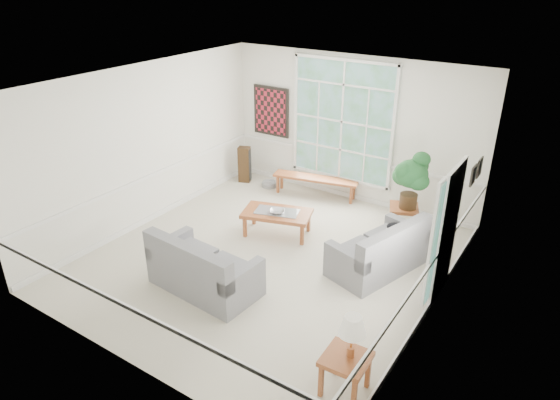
# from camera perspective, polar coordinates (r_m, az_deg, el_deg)

# --- Properties ---
(floor) EXTENTS (5.50, 6.00, 0.01)m
(floor) POSITION_cam_1_polar(r_m,az_deg,el_deg) (8.59, -1.30, -6.70)
(floor) COLOR beige
(floor) RESTS_ON ground
(ceiling) EXTENTS (5.50, 6.00, 0.02)m
(ceiling) POSITION_cam_1_polar(r_m,az_deg,el_deg) (7.44, -1.53, 13.32)
(ceiling) COLOR white
(ceiling) RESTS_ON ground
(wall_back) EXTENTS (5.50, 0.02, 3.00)m
(wall_back) POSITION_cam_1_polar(r_m,az_deg,el_deg) (10.35, 8.16, 7.96)
(wall_back) COLOR white
(wall_back) RESTS_ON ground
(wall_front) EXTENTS (5.50, 0.02, 3.00)m
(wall_front) POSITION_cam_1_polar(r_m,az_deg,el_deg) (5.95, -18.16, -6.91)
(wall_front) COLOR white
(wall_front) RESTS_ON ground
(wall_left) EXTENTS (0.02, 6.00, 3.00)m
(wall_left) POSITION_cam_1_polar(r_m,az_deg,el_deg) (9.63, -15.08, 6.00)
(wall_left) COLOR white
(wall_left) RESTS_ON ground
(wall_right) EXTENTS (0.02, 6.00, 3.00)m
(wall_right) POSITION_cam_1_polar(r_m,az_deg,el_deg) (6.85, 17.90, -2.42)
(wall_right) COLOR white
(wall_right) RESTS_ON ground
(window_back) EXTENTS (2.30, 0.08, 2.40)m
(window_back) POSITION_cam_1_polar(r_m,az_deg,el_deg) (10.35, 7.11, 8.90)
(window_back) COLOR white
(window_back) RESTS_ON wall_back
(entry_door) EXTENTS (0.08, 0.90, 2.10)m
(entry_door) POSITION_cam_1_polar(r_m,az_deg,el_deg) (7.59, 18.48, -3.57)
(entry_door) COLOR white
(entry_door) RESTS_ON floor
(door_sidelight) EXTENTS (0.08, 0.26, 1.90)m
(door_sidelight) POSITION_cam_1_polar(r_m,az_deg,el_deg) (7.00, 17.14, -4.98)
(door_sidelight) COLOR white
(door_sidelight) RESTS_ON wall_right
(wall_art) EXTENTS (0.90, 0.06, 1.10)m
(wall_art) POSITION_cam_1_polar(r_m,az_deg,el_deg) (11.21, -1.04, 10.10)
(wall_art) COLOR #58141D
(wall_art) RESTS_ON wall_back
(wall_frame_near) EXTENTS (0.04, 0.26, 0.32)m
(wall_frame_near) POSITION_cam_1_polar(r_m,az_deg,el_deg) (8.41, 21.16, 2.67)
(wall_frame_near) COLOR black
(wall_frame_near) RESTS_ON wall_right
(wall_frame_far) EXTENTS (0.04, 0.26, 0.32)m
(wall_frame_far) POSITION_cam_1_polar(r_m,az_deg,el_deg) (8.78, 21.79, 3.50)
(wall_frame_far) COLOR black
(wall_frame_far) RESTS_ON wall_right
(loveseat_right) EXTENTS (1.29, 1.81, 0.88)m
(loveseat_right) POSITION_cam_1_polar(r_m,az_deg,el_deg) (8.24, 11.15, -5.10)
(loveseat_right) COLOR slate
(loveseat_right) RESTS_ON floor
(loveseat_front) EXTENTS (1.74, 0.99, 0.91)m
(loveseat_front) POSITION_cam_1_polar(r_m,az_deg,el_deg) (7.70, -8.62, -7.10)
(loveseat_front) COLOR slate
(loveseat_front) RESTS_ON floor
(coffee_table) EXTENTS (1.38, 1.01, 0.46)m
(coffee_table) POSITION_cam_1_polar(r_m,az_deg,el_deg) (9.21, -0.35, -2.63)
(coffee_table) COLOR brown
(coffee_table) RESTS_ON floor
(pewter_bowl) EXTENTS (0.45, 0.45, 0.08)m
(pewter_bowl) POSITION_cam_1_polar(r_m,az_deg,el_deg) (9.03, -0.33, -1.30)
(pewter_bowl) COLOR #9A9A9F
(pewter_bowl) RESTS_ON coffee_table
(window_bench) EXTENTS (1.87, 0.76, 0.43)m
(window_bench) POSITION_cam_1_polar(r_m,az_deg,el_deg) (10.76, 4.06, 1.53)
(window_bench) COLOR brown
(window_bench) RESTS_ON floor
(end_table) EXTENTS (0.67, 0.67, 0.51)m
(end_table) POSITION_cam_1_polar(r_m,az_deg,el_deg) (9.56, 13.84, -2.14)
(end_table) COLOR brown
(end_table) RESTS_ON floor
(houseplant) EXTENTS (0.90, 0.90, 1.09)m
(houseplant) POSITION_cam_1_polar(r_m,az_deg,el_deg) (9.20, 14.71, 2.20)
(houseplant) COLOR #1E5427
(houseplant) RESTS_ON end_table
(side_table) EXTENTS (0.53, 0.53, 0.52)m
(side_table) POSITION_cam_1_polar(r_m,az_deg,el_deg) (6.15, 7.44, -19.13)
(side_table) COLOR brown
(side_table) RESTS_ON floor
(table_lamp) EXTENTS (0.41, 0.41, 0.55)m
(table_lamp) POSITION_cam_1_polar(r_m,az_deg,el_deg) (5.81, 8.21, -15.20)
(table_lamp) COLOR white
(table_lamp) RESTS_ON side_table
(pet_bed) EXTENTS (0.42, 0.42, 0.11)m
(pet_bed) POSITION_cam_1_polar(r_m,az_deg,el_deg) (11.27, -1.19, 1.86)
(pet_bed) COLOR gray
(pet_bed) RESTS_ON floor
(floor_speaker) EXTENTS (0.31, 0.28, 0.83)m
(floor_speaker) POSITION_cam_1_polar(r_m,az_deg,el_deg) (11.43, -4.08, 4.07)
(floor_speaker) COLOR #392412
(floor_speaker) RESTS_ON floor
(cat) EXTENTS (0.41, 0.35, 0.16)m
(cat) POSITION_cam_1_polar(r_m,az_deg,el_deg) (8.65, 13.18, -3.06)
(cat) COLOR black
(cat) RESTS_ON loveseat_right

